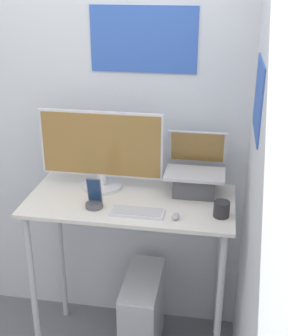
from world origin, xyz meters
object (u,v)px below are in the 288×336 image
Objects in this scene: keyboard at (137,212)px; computer_tower at (142,315)px; cell_phone at (94,200)px; mouse at (176,216)px; laptop at (195,177)px; monitor at (101,152)px.

keyboard reaches higher than computer_tower.
mouse is at bearing -6.86° from cell_phone.
computer_tower is at bearing 90.34° from keyboard.
computer_tower is (-0.26, -0.13, -0.84)m from laptop.
cell_phone is at bearing 171.88° from keyboard.
cell_phone is 0.82m from computer_tower.
laptop reaches higher than cell_phone.
computer_tower is (-0.19, 0.16, -0.76)m from mouse.
mouse is (0.19, -0.02, 0.00)m from keyboard.
keyboard is 4.68× the size of mouse.
keyboard is 0.77m from computer_tower.
monitor is 1.29× the size of computer_tower.
mouse is 0.42m from cell_phone.
computer_tower is at bearing -26.08° from monitor.
cell_phone is at bearing -153.30° from laptop.
monitor is at bearing 94.63° from cell_phone.
mouse is at bearing -102.81° from laptop.
monitor reaches higher than keyboard.
laptop is 5.65× the size of mouse.
keyboard is 0.51× the size of computer_tower.
computer_tower is at bearing -153.78° from laptop.
keyboard is 0.19m from mouse.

